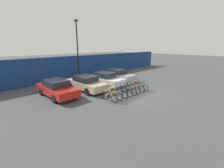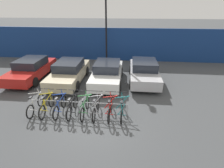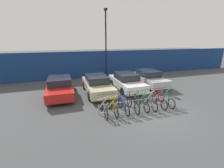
{
  "view_description": "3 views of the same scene",
  "coord_description": "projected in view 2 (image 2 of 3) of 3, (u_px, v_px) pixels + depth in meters",
  "views": [
    {
      "loc": [
        -10.38,
        -7.3,
        4.23
      ],
      "look_at": [
        -0.87,
        2.21,
        0.7
      ],
      "focal_mm": 24.0,
      "sensor_mm": 36.0,
      "label": 1
    },
    {
      "loc": [
        1.52,
        -6.3,
        4.81
      ],
      "look_at": [
        0.68,
        2.52,
        0.72
      ],
      "focal_mm": 28.0,
      "sensor_mm": 36.0,
      "label": 2
    },
    {
      "loc": [
        -4.75,
        -6.84,
        4.06
      ],
      "look_at": [
        -1.94,
        1.73,
        1.39
      ],
      "focal_mm": 24.0,
      "sensor_mm": 36.0,
      "label": 3
    }
  ],
  "objects": [
    {
      "name": "car_white",
      "position": [
        107.0,
        73.0,
        11.44
      ],
      "size": [
        1.91,
        4.35,
        1.4
      ],
      "color": "silver",
      "rests_on": "ground"
    },
    {
      "name": "car_silver",
      "position": [
        144.0,
        71.0,
        11.69
      ],
      "size": [
        1.91,
        4.34,
        1.4
      ],
      "color": "#B7B7BC",
      "rests_on": "ground"
    },
    {
      "name": "bicycle_white",
      "position": [
        36.0,
        105.0,
        8.41
      ],
      "size": [
        0.68,
        1.71,
        1.05
      ],
      "rotation": [
        0.0,
        0.0,
        0.06
      ],
      "color": "black",
      "rests_on": "ground"
    },
    {
      "name": "bike_rack",
      "position": [
        78.0,
        103.0,
        8.31
      ],
      "size": [
        4.7,
        0.04,
        0.57
      ],
      "color": "gray",
      "rests_on": "ground"
    },
    {
      "name": "car_beige",
      "position": [
        69.0,
        72.0,
        11.59
      ],
      "size": [
        1.91,
        4.52,
        1.4
      ],
      "color": "#C1B28E",
      "rests_on": "ground"
    },
    {
      "name": "bicycle_silver",
      "position": [
        96.0,
        108.0,
        8.15
      ],
      "size": [
        0.68,
        1.71,
        1.05
      ],
      "rotation": [
        0.0,
        0.0,
        -0.01
      ],
      "color": "black",
      "rests_on": "ground"
    },
    {
      "name": "bicycle_teal",
      "position": [
        122.0,
        109.0,
        8.05
      ],
      "size": [
        0.68,
        1.71,
        1.05
      ],
      "rotation": [
        0.0,
        0.0,
        0.04
      ],
      "color": "black",
      "rests_on": "ground"
    },
    {
      "name": "bicycle_red",
      "position": [
        110.0,
        109.0,
        8.09
      ],
      "size": [
        0.68,
        1.71,
        1.05
      ],
      "rotation": [
        0.0,
        0.0,
        -0.03
      ],
      "color": "black",
      "rests_on": "ground"
    },
    {
      "name": "bicycle_yellow",
      "position": [
        47.0,
        105.0,
        8.36
      ],
      "size": [
        0.68,
        1.71,
        1.05
      ],
      "rotation": [
        0.0,
        0.0,
        -0.04
      ],
      "color": "black",
      "rests_on": "ground"
    },
    {
      "name": "bicycle_black",
      "position": [
        72.0,
        107.0,
        8.25
      ],
      "size": [
        0.68,
        1.71,
        1.05
      ],
      "rotation": [
        0.0,
        0.0,
        0.05
      ],
      "color": "black",
      "rests_on": "ground"
    },
    {
      "name": "ground_plane",
      "position": [
        92.0,
        121.0,
        7.84
      ],
      "size": [
        120.0,
        120.0,
        0.0
      ],
      "primitive_type": "plane",
      "color": "#424447"
    },
    {
      "name": "bicycle_blue",
      "position": [
        60.0,
        106.0,
        8.3
      ],
      "size": [
        0.68,
        1.71,
        1.05
      ],
      "rotation": [
        0.0,
        0.0,
        -0.06
      ],
      "color": "black",
      "rests_on": "ground"
    },
    {
      "name": "bicycle_green",
      "position": [
        85.0,
        107.0,
        8.2
      ],
      "size": [
        0.68,
        1.71,
        1.05
      ],
      "rotation": [
        0.0,
        0.0,
        -0.06
      ],
      "color": "black",
      "rests_on": "ground"
    },
    {
      "name": "lamp_post",
      "position": [
        106.0,
        17.0,
        13.94
      ],
      "size": [
        0.24,
        0.44,
        7.0
      ],
      "color": "black",
      "rests_on": "ground"
    },
    {
      "name": "hoarding_wall",
      "position": [
        112.0,
        44.0,
        15.83
      ],
      "size": [
        36.0,
        0.16,
        2.89
      ],
      "primitive_type": "cube",
      "color": "navy",
      "rests_on": "ground"
    },
    {
      "name": "car_red",
      "position": [
        31.0,
        69.0,
        12.08
      ],
      "size": [
        1.91,
        4.47,
        1.4
      ],
      "color": "red",
      "rests_on": "ground"
    }
  ]
}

